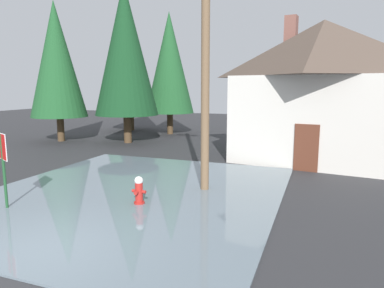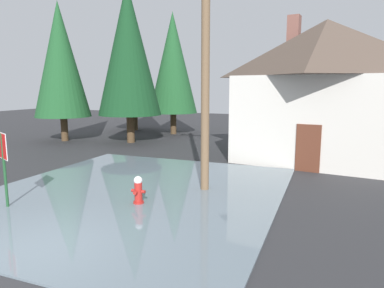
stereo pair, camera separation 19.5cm
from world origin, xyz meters
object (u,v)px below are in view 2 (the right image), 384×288
fire_hydrant (138,191)px  pine_tree_far_center (173,63)px  house (323,88)px  pine_tree_tall_left (60,60)px  stop_sign_near (3,155)px  pine_tree_mid_left (128,50)px  pine_tree_short_left (133,57)px  utility_pole (206,43)px

fire_hydrant → pine_tree_far_center: bearing=110.6°
house → pine_tree_tall_left: pine_tree_tall_left is taller
stop_sign_near → pine_tree_mid_left: pine_tree_mid_left is taller
pine_tree_tall_left → pine_tree_mid_left: pine_tree_mid_left is taller
house → pine_tree_tall_left: size_ratio=0.97×
stop_sign_near → pine_tree_tall_left: bearing=124.3°
house → pine_tree_short_left: pine_tree_short_left is taller
fire_hydrant → pine_tree_mid_left: (-6.56, 10.45, 5.38)m
house → pine_tree_mid_left: size_ratio=0.87×
utility_pole → fire_hydrant: bearing=-122.7°
fire_hydrant → pine_tree_mid_left: size_ratio=0.09×
pine_tree_tall_left → pine_tree_far_center: 7.84m
fire_hydrant → pine_tree_far_center: (-5.73, 15.27, 4.83)m
utility_pole → pine_tree_short_left: (-11.08, 14.16, 1.00)m
fire_hydrant → utility_pole: utility_pole is taller
utility_pole → pine_tree_far_center: (-7.11, 13.14, 0.34)m
stop_sign_near → pine_tree_far_center: pine_tree_far_center is taller
stop_sign_near → pine_tree_short_left: (-6.27, 17.95, 4.32)m
pine_tree_mid_left → utility_pole: bearing=-46.4°
utility_pole → pine_tree_tall_left: 14.43m
utility_pole → pine_tree_tall_left: (-12.41, 7.36, 0.32)m
pine_tree_short_left → pine_tree_far_center: 4.16m
pine_tree_mid_left → pine_tree_short_left: size_ratio=0.98×
house → pine_tree_short_left: (-14.61, 7.01, 2.47)m
house → pine_tree_far_center: (-10.64, 5.98, 1.81)m
house → pine_tree_mid_left: (-11.47, 1.17, 2.36)m
pine_tree_short_left → house: bearing=-25.6°
stop_sign_near → pine_tree_tall_left: pine_tree_tall_left is taller
pine_tree_tall_left → pine_tree_far_center: (5.30, 5.78, 0.02)m
pine_tree_far_center → pine_tree_mid_left: bearing=-99.8°
pine_tree_tall_left → pine_tree_mid_left: size_ratio=0.90×
utility_pole → pine_tree_far_center: size_ratio=1.06×
pine_tree_mid_left → pine_tree_far_center: pine_tree_mid_left is taller
house → pine_tree_mid_left: pine_tree_mid_left is taller
stop_sign_near → pine_tree_tall_left: (-7.60, 11.14, 3.64)m
house → pine_tree_short_left: size_ratio=0.86×
pine_tree_far_center → pine_tree_short_left: bearing=165.5°
fire_hydrant → pine_tree_far_center: 17.01m
pine_tree_tall_left → pine_tree_far_center: bearing=47.5°
fire_hydrant → pine_tree_tall_left: bearing=139.3°
utility_pole → pine_tree_short_left: size_ratio=0.94×
stop_sign_near → fire_hydrant: 3.99m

